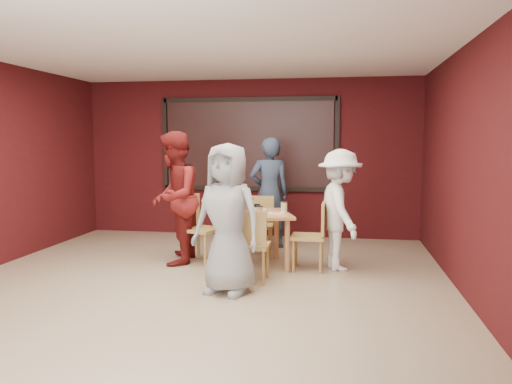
% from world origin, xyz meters
% --- Properties ---
extents(floor, '(7.00, 7.00, 0.00)m').
position_xyz_m(floor, '(0.00, 0.00, 0.00)').
color(floor, tan).
rests_on(floor, ground).
extents(window_blinds, '(3.00, 0.02, 1.50)m').
position_xyz_m(window_blinds, '(0.00, 3.45, 1.65)').
color(window_blinds, black).
extents(dining_table, '(1.18, 1.18, 0.89)m').
position_xyz_m(dining_table, '(0.49, 1.29, 0.65)').
color(dining_table, tan).
rests_on(dining_table, floor).
extents(chair_front, '(0.44, 0.44, 0.90)m').
position_xyz_m(chair_front, '(0.58, 0.49, 0.51)').
color(chair_front, '#B38C45').
rests_on(chair_front, floor).
extents(chair_back, '(0.45, 0.45, 0.86)m').
position_xyz_m(chair_back, '(0.42, 2.15, 0.49)').
color(chair_back, '#B38C45').
rests_on(chair_back, floor).
extents(chair_left, '(0.59, 0.59, 0.95)m').
position_xyz_m(chair_left, '(-0.36, 1.40, 0.54)').
color(chair_left, '#B38C45').
rests_on(chair_left, floor).
extents(chair_right, '(0.44, 0.44, 0.90)m').
position_xyz_m(chair_right, '(1.30, 1.23, 0.51)').
color(chair_right, '#B38C45').
rests_on(chair_right, floor).
extents(diner_front, '(0.95, 0.75, 1.70)m').
position_xyz_m(diner_front, '(0.40, 0.08, 0.85)').
color(diner_front, gray).
rests_on(diner_front, floor).
extents(diner_back, '(0.74, 0.59, 1.77)m').
position_xyz_m(diner_back, '(0.51, 2.53, 0.89)').
color(diner_back, '#2F3D53').
rests_on(diner_back, floor).
extents(diner_left, '(0.79, 0.97, 1.85)m').
position_xyz_m(diner_left, '(-0.65, 1.28, 0.92)').
color(diner_left, maroon).
rests_on(diner_left, floor).
extents(diner_right, '(0.87, 1.17, 1.61)m').
position_xyz_m(diner_right, '(1.64, 1.34, 0.80)').
color(diner_right, white).
rests_on(diner_right, floor).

